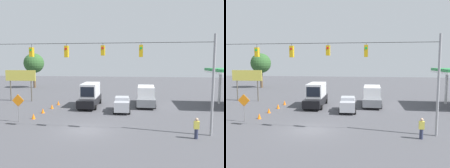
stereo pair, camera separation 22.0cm
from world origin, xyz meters
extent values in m
plane|color=#47474C|center=(0.00, 0.00, 0.00)|extent=(140.00, 140.00, 0.00)
cylinder|color=#939399|center=(-10.62, 0.13, 4.15)|extent=(0.20, 0.20, 8.31)
cylinder|color=black|center=(0.00, 0.13, 7.65)|extent=(21.25, 0.04, 0.04)
cube|color=gold|center=(-4.80, 0.13, 6.97)|extent=(0.32, 0.36, 0.99)
cylinder|color=black|center=(-4.80, 0.13, 7.56)|extent=(0.03, 0.03, 0.18)
cylinder|color=green|center=(-4.80, 0.32, 7.20)|extent=(0.20, 0.02, 0.20)
cube|color=gold|center=(-1.60, 0.13, 7.03)|extent=(0.32, 0.36, 0.85)
cylinder|color=black|center=(-1.60, 0.13, 7.55)|extent=(0.03, 0.03, 0.19)
cylinder|color=red|center=(-1.60, 0.32, 7.22)|extent=(0.20, 0.02, 0.20)
cube|color=gold|center=(1.60, 0.13, 6.96)|extent=(0.32, 0.36, 1.00)
cylinder|color=black|center=(1.60, 0.13, 7.55)|extent=(0.03, 0.03, 0.19)
cylinder|color=red|center=(1.60, 0.32, 7.18)|extent=(0.20, 0.02, 0.20)
cube|color=gold|center=(4.80, 0.13, 6.93)|extent=(0.32, 0.36, 0.82)
cylinder|color=black|center=(4.80, 0.13, 7.49)|extent=(0.03, 0.03, 0.31)
cylinder|color=green|center=(4.80, 0.32, 7.11)|extent=(0.20, 0.02, 0.20)
cube|color=#A8AAB2|center=(-2.61, -7.65, 0.89)|extent=(2.01, 4.22, 1.14)
cube|color=#A8AAB2|center=(-2.61, -7.65, 1.64)|extent=(1.73, 1.91, 0.36)
cube|color=black|center=(-2.56, -8.56, 1.64)|extent=(1.41, 0.11, 0.25)
cylinder|color=black|center=(-3.41, -9.04, 0.32)|extent=(0.26, 0.65, 0.64)
cylinder|color=black|center=(-1.65, -8.93, 0.32)|extent=(0.26, 0.65, 0.64)
cylinder|color=black|center=(-3.57, -6.36, 0.32)|extent=(0.26, 0.65, 0.64)
cylinder|color=black|center=(-1.81, -6.25, 0.32)|extent=(0.26, 0.65, 0.64)
cube|color=black|center=(1.96, -10.17, 0.82)|extent=(2.45, 6.76, 1.00)
cube|color=silver|center=(1.97, -10.51, 2.24)|extent=(2.18, 4.35, 1.85)
cube|color=black|center=(1.89, -8.36, 2.24)|extent=(1.77, 0.08, 1.29)
cylinder|color=black|center=(2.99, -7.97, 0.32)|extent=(0.24, 0.65, 0.64)
cylinder|color=black|center=(0.78, -8.04, 0.32)|extent=(0.24, 0.65, 0.64)
cylinder|color=black|center=(3.14, -12.31, 0.32)|extent=(0.24, 0.65, 0.64)
cylinder|color=black|center=(0.94, -12.38, 0.32)|extent=(0.24, 0.65, 0.64)
cube|color=slate|center=(-5.61, -12.08, 0.82)|extent=(2.51, 6.98, 1.00)
cube|color=silver|center=(-5.61, -11.73, 2.02)|extent=(2.28, 4.48, 1.40)
cube|color=black|center=(-5.64, -13.97, 2.02)|extent=(1.92, 0.05, 0.98)
cylinder|color=black|center=(-6.85, -14.32, 0.32)|extent=(0.23, 0.64, 0.64)
cylinder|color=black|center=(-4.45, -14.36, 0.32)|extent=(0.23, 0.64, 0.64)
cylinder|color=black|center=(-6.77, -9.81, 0.32)|extent=(0.23, 0.64, 0.64)
cylinder|color=black|center=(-4.38, -9.85, 0.32)|extent=(0.23, 0.64, 0.64)
cone|color=orange|center=(6.47, -2.96, 0.30)|extent=(0.39, 0.39, 0.60)
cone|color=orange|center=(6.64, -5.64, 0.30)|extent=(0.39, 0.39, 0.60)
cone|color=orange|center=(6.55, -8.12, 0.30)|extent=(0.39, 0.39, 0.60)
cone|color=orange|center=(6.65, -10.62, 0.30)|extent=(0.39, 0.39, 0.60)
cylinder|color=silver|center=(-16.22, -14.45, 2.41)|extent=(0.36, 0.36, 4.82)
cylinder|color=#4C473D|center=(11.76, -12.81, 1.58)|extent=(0.16, 0.16, 3.16)
cylinder|color=#4C473D|center=(15.16, -12.81, 1.58)|extent=(0.16, 0.16, 3.16)
cube|color=#D8CC4C|center=(13.46, -12.81, 3.98)|extent=(4.86, 0.12, 1.63)
cylinder|color=slate|center=(7.38, -1.69, 0.90)|extent=(0.06, 0.06, 1.80)
cube|color=orange|center=(7.38, -1.69, 2.21)|extent=(1.27, 0.04, 1.27)
cylinder|color=#2D334C|center=(-9.22, 1.06, 0.40)|extent=(0.28, 0.28, 0.80)
cube|color=#D8CC4C|center=(-9.22, 1.06, 1.11)|extent=(0.40, 0.24, 0.63)
sphere|color=tan|center=(-9.22, 1.06, 1.56)|extent=(0.25, 0.25, 0.25)
cylinder|color=brown|center=(19.78, -29.72, 2.25)|extent=(0.59, 0.59, 4.50)
sphere|color=#2D5628|center=(19.78, -29.72, 5.75)|extent=(4.58, 4.58, 4.58)
camera|label=1|loc=(-4.73, 18.54, 6.08)|focal=35.00mm
camera|label=2|loc=(-4.95, 18.52, 6.08)|focal=35.00mm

